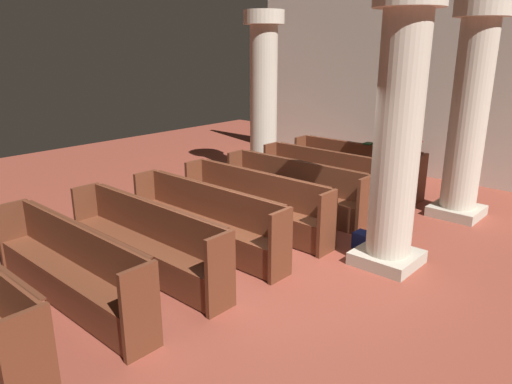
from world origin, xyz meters
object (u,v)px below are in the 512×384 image
at_px(pew_row_1, 328,175).
at_px(pew_row_6, 70,265).
at_px(kneeler_box_navy, 365,241).
at_px(pew_row_2, 295,187).
at_px(pew_row_0, 356,166).
at_px(pillar_aisle_side, 470,109).
at_px(pew_row_4, 206,218).
at_px(pillar_aisle_rear, 398,129).
at_px(pillar_far_side, 264,93).
at_px(pew_row_3, 255,201).
at_px(hymn_book, 368,144).
at_px(pew_row_5, 146,238).
at_px(lectern, 407,164).

relative_size(pew_row_1, pew_row_6, 1.00).
bearing_deg(kneeler_box_navy, pew_row_2, 162.78).
distance_m(pew_row_0, pillar_aisle_side, 2.72).
bearing_deg(pew_row_1, pew_row_4, -90.00).
xyz_separation_m(pew_row_4, pew_row_6, (0.00, -2.18, 0.00)).
height_order(pew_row_2, pillar_aisle_side, pillar_aisle_side).
bearing_deg(pillar_aisle_rear, pillar_far_side, 151.01).
height_order(pew_row_3, pew_row_4, same).
relative_size(pew_row_1, pillar_far_side, 0.80).
xyz_separation_m(pillar_aisle_rear, kneeler_box_navy, (-0.49, 0.25, -1.82)).
relative_size(pew_row_2, hymn_book, 14.02).
bearing_deg(pew_row_6, pew_row_5, 90.00).
distance_m(pillar_aisle_rear, lectern, 4.69).
height_order(pew_row_1, kneeler_box_navy, pew_row_1).
xyz_separation_m(pew_row_1, pillar_aisle_side, (2.29, 0.81, 1.43)).
relative_size(pillar_aisle_rear, kneeler_box_navy, 10.75).
height_order(pew_row_2, pillar_aisle_rear, pillar_aisle_rear).
xyz_separation_m(pillar_far_side, lectern, (2.90, 1.61, -1.49)).
height_order(pillar_far_side, kneeler_box_navy, pillar_far_side).
bearing_deg(pew_row_5, pillar_aisle_side, 66.09).
bearing_deg(pew_row_0, pew_row_5, -90.00).
bearing_deg(pew_row_0, pew_row_4, -90.00).
height_order(pew_row_1, pillar_aisle_rear, pillar_aisle_rear).
bearing_deg(pew_row_1, lectern, 73.71).
relative_size(pew_row_0, pew_row_6, 1.00).
relative_size(pew_row_0, pew_row_5, 1.00).
bearing_deg(pillar_aisle_side, lectern, 139.27).
bearing_deg(pillar_aisle_rear, pew_row_6, -122.85).
bearing_deg(pew_row_2, pillar_aisle_rear, -19.39).
distance_m(pew_row_1, pew_row_4, 3.27).
bearing_deg(pew_row_6, pillar_aisle_rear, 57.15).
bearing_deg(lectern, pew_row_4, -96.75).
bearing_deg(pew_row_3, pew_row_4, -90.00).
bearing_deg(pillar_aisle_rear, pew_row_4, -149.10).
relative_size(pew_row_3, lectern, 2.75).
relative_size(pew_row_0, pew_row_2, 1.00).
distance_m(pew_row_2, kneeler_box_navy, 1.93).
bearing_deg(pillar_far_side, pew_row_1, -15.36).
relative_size(pew_row_0, kneeler_box_navy, 8.57).
height_order(pew_row_0, pew_row_1, same).
relative_size(pew_row_1, hymn_book, 14.02).
distance_m(pew_row_6, kneeler_box_navy, 4.23).
relative_size(pillar_far_side, lectern, 3.46).
bearing_deg(pew_row_6, pillar_aisle_side, 69.89).
bearing_deg(pew_row_6, pew_row_4, 90.00).
relative_size(pew_row_1, pew_row_4, 1.00).
bearing_deg(pew_row_1, pillar_far_side, 164.64).
relative_size(pew_row_5, kneeler_box_navy, 8.57).
relative_size(pew_row_3, hymn_book, 14.02).
xyz_separation_m(hymn_book, kneeler_box_navy, (1.65, -2.92, -0.86)).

